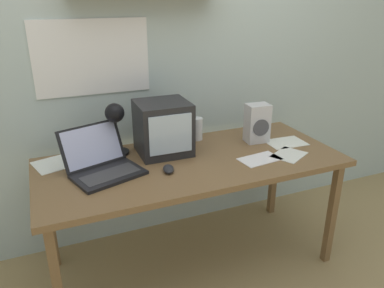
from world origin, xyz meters
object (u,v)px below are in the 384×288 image
(corner_desk, at_px, (192,168))
(laptop, at_px, (101,162))
(printed_handout, at_px, (289,155))
(desk_lamp, at_px, (115,121))
(computer_mouse, at_px, (168,169))
(loose_paper_near_monitor, at_px, (54,164))
(space_heater, at_px, (257,123))
(loose_paper_near_laptop, at_px, (260,159))
(open_notebook, at_px, (286,143))
(juice_glass, at_px, (197,130))
(crt_monitor, at_px, (163,128))

(corner_desk, height_order, laptop, laptop)
(printed_handout, bearing_deg, desk_lamp, 158.80)
(laptop, distance_m, computer_mouse, 0.37)
(corner_desk, relative_size, desk_lamp, 5.31)
(laptop, xyz_separation_m, loose_paper_near_monitor, (-0.24, 0.20, -0.06))
(corner_desk, height_order, loose_paper_near_monitor, loose_paper_near_monitor)
(space_heater, xyz_separation_m, loose_paper_near_laptop, (-0.13, -0.26, -0.12))
(computer_mouse, xyz_separation_m, open_notebook, (0.85, 0.10, -0.01))
(juice_glass, distance_m, computer_mouse, 0.52)
(crt_monitor, distance_m, space_heater, 0.63)
(desk_lamp, bearing_deg, open_notebook, -0.13)
(desk_lamp, height_order, loose_paper_near_monitor, desk_lamp)
(juice_glass, xyz_separation_m, printed_handout, (0.41, -0.46, -0.07))
(corner_desk, xyz_separation_m, loose_paper_near_laptop, (0.37, -0.15, 0.06))
(loose_paper_near_monitor, bearing_deg, printed_handout, -17.31)
(open_notebook, bearing_deg, laptop, 178.34)
(corner_desk, distance_m, crt_monitor, 0.30)
(crt_monitor, height_order, open_notebook, crt_monitor)
(corner_desk, bearing_deg, juice_glass, 61.45)
(crt_monitor, bearing_deg, laptop, -161.16)
(laptop, height_order, loose_paper_near_laptop, laptop)
(desk_lamp, height_order, open_notebook, desk_lamp)
(laptop, distance_m, printed_handout, 1.11)
(loose_paper_near_monitor, bearing_deg, laptop, -40.60)
(space_heater, bearing_deg, corner_desk, -163.00)
(desk_lamp, xyz_separation_m, juice_glass, (0.55, 0.08, -0.16))
(laptop, xyz_separation_m, loose_paper_near_laptop, (0.89, -0.19, -0.06))
(laptop, xyz_separation_m, space_heater, (1.03, 0.07, 0.07))
(desk_lamp, distance_m, juice_glass, 0.58)
(crt_monitor, bearing_deg, juice_glass, 25.04)
(crt_monitor, bearing_deg, computer_mouse, -102.07)
(open_notebook, xyz_separation_m, loose_paper_near_laptop, (-0.30, -0.16, 0.00))
(computer_mouse, relative_size, loose_paper_near_monitor, 0.44)
(juice_glass, relative_size, loose_paper_near_laptop, 0.58)
(crt_monitor, distance_m, computer_mouse, 0.31)
(loose_paper_near_monitor, distance_m, printed_handout, 1.39)
(juice_glass, height_order, computer_mouse, juice_glass)
(loose_paper_near_laptop, bearing_deg, juice_glass, 115.70)
(juice_glass, bearing_deg, loose_paper_near_laptop, -64.30)
(space_heater, bearing_deg, printed_handout, -72.26)
(crt_monitor, height_order, desk_lamp, desk_lamp)
(crt_monitor, xyz_separation_m, computer_mouse, (-0.06, -0.27, -0.14))
(desk_lamp, bearing_deg, corner_desk, -17.34)
(desk_lamp, height_order, computer_mouse, desk_lamp)
(crt_monitor, xyz_separation_m, open_notebook, (0.79, -0.16, -0.16))
(space_heater, relative_size, computer_mouse, 2.18)
(crt_monitor, relative_size, desk_lamp, 0.95)
(loose_paper_near_laptop, bearing_deg, space_heater, 62.82)
(loose_paper_near_monitor, bearing_deg, crt_monitor, -6.90)
(open_notebook, bearing_deg, loose_paper_near_laptop, -151.97)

